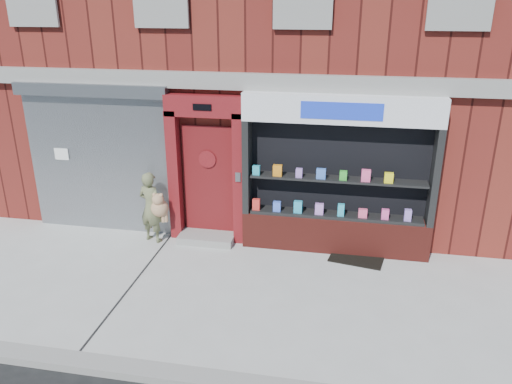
# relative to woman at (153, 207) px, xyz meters

# --- Properties ---
(ground) EXTENTS (80.00, 80.00, 0.00)m
(ground) POSITION_rel_woman_xyz_m (1.79, -1.54, -0.73)
(ground) COLOR #9E9E99
(ground) RESTS_ON ground
(curb) EXTENTS (60.00, 0.30, 0.12)m
(curb) POSITION_rel_woman_xyz_m (1.79, -3.69, -0.67)
(curb) COLOR gray
(curb) RESTS_ON ground
(building) EXTENTS (12.00, 8.16, 8.00)m
(building) POSITION_rel_woman_xyz_m (1.79, 4.45, 3.27)
(building) COLOR #5C1915
(building) RESTS_ON ground
(shutter_bay) EXTENTS (3.10, 0.30, 3.04)m
(shutter_bay) POSITION_rel_woman_xyz_m (-1.21, 0.39, 0.99)
(shutter_bay) COLOR gray
(shutter_bay) RESTS_ON ground
(red_door_bay) EXTENTS (1.52, 0.58, 2.90)m
(red_door_bay) POSITION_rel_woman_xyz_m (1.04, 0.32, 0.73)
(red_door_bay) COLOR #611014
(red_door_bay) RESTS_ON ground
(pharmacy_bay) EXTENTS (3.50, 0.41, 3.00)m
(pharmacy_bay) POSITION_rel_woman_xyz_m (3.53, 0.27, 0.64)
(pharmacy_bay) COLOR maroon
(pharmacy_bay) RESTS_ON ground
(woman) EXTENTS (0.67, 0.49, 1.44)m
(woman) POSITION_rel_woman_xyz_m (0.00, 0.00, 0.00)
(woman) COLOR #636743
(woman) RESTS_ON ground
(doormat) EXTENTS (1.08, 0.85, 0.02)m
(doormat) POSITION_rel_woman_xyz_m (3.99, 0.01, -0.72)
(doormat) COLOR black
(doormat) RESTS_ON ground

